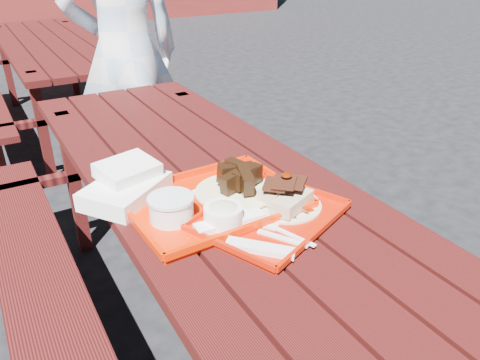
{
  "coord_description": "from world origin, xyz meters",
  "views": [
    {
      "loc": [
        -0.62,
        -1.22,
        1.45
      ],
      "look_at": [
        0.0,
        -0.15,
        0.82
      ],
      "focal_mm": 35.0,
      "sensor_mm": 36.0,
      "label": 1
    }
  ],
  "objects_px": {
    "picnic_table_far": "(56,65)",
    "far_tray": "(212,200)",
    "near_tray": "(264,209)",
    "person": "(125,54)",
    "picnic_table_near": "(218,229)"
  },
  "relations": [
    {
      "from": "near_tray",
      "to": "person",
      "type": "bearing_deg",
      "value": 84.95
    },
    {
      "from": "picnic_table_near",
      "to": "far_tray",
      "type": "relative_size",
      "value": 4.67
    },
    {
      "from": "near_tray",
      "to": "person",
      "type": "distance_m",
      "value": 1.67
    },
    {
      "from": "picnic_table_far",
      "to": "near_tray",
      "type": "bearing_deg",
      "value": -89.85
    },
    {
      "from": "picnic_table_far",
      "to": "person",
      "type": "distance_m",
      "value": 1.46
    },
    {
      "from": "near_tray",
      "to": "person",
      "type": "height_order",
      "value": "person"
    },
    {
      "from": "far_tray",
      "to": "person",
      "type": "xyz_separation_m",
      "value": [
        0.25,
        1.53,
        0.11
      ]
    },
    {
      "from": "picnic_table_near",
      "to": "person",
      "type": "bearing_deg",
      "value": 83.63
    },
    {
      "from": "picnic_table_far",
      "to": "far_tray",
      "type": "relative_size",
      "value": 4.67
    },
    {
      "from": "near_tray",
      "to": "far_tray",
      "type": "relative_size",
      "value": 0.95
    },
    {
      "from": "picnic_table_near",
      "to": "picnic_table_far",
      "type": "bearing_deg",
      "value": 90.0
    },
    {
      "from": "picnic_table_near",
      "to": "picnic_table_far",
      "type": "distance_m",
      "value": 2.8
    },
    {
      "from": "far_tray",
      "to": "person",
      "type": "height_order",
      "value": "person"
    },
    {
      "from": "person",
      "to": "picnic_table_far",
      "type": "bearing_deg",
      "value": -82.05
    },
    {
      "from": "person",
      "to": "near_tray",
      "type": "bearing_deg",
      "value": 86.65
    }
  ]
}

